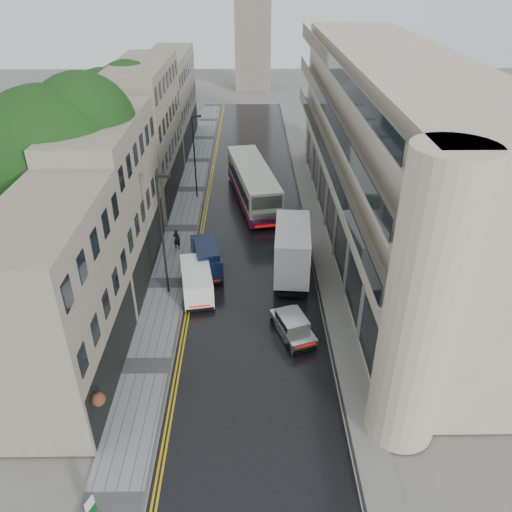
{
  "coord_description": "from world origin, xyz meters",
  "views": [
    {
      "loc": [
        -0.06,
        -9.93,
        19.54
      ],
      "look_at": [
        0.28,
        18.0,
        2.96
      ],
      "focal_mm": 35.0,
      "sensor_mm": 36.0,
      "label": 1
    }
  ],
  "objects_px": {
    "tree_near": "(57,188)",
    "white_van": "(185,296)",
    "silver_hatchback": "(290,342)",
    "lamp_post_near": "(163,237)",
    "lamp_post_far": "(195,158)",
    "white_lorry": "(276,261)",
    "navy_van": "(197,270)",
    "estate_sign": "(90,507)",
    "cream_bus": "(246,200)",
    "tree_far": "(111,137)",
    "pedestrian": "(177,239)"
  },
  "relations": [
    {
      "from": "silver_hatchback",
      "to": "lamp_post_far",
      "type": "xyz_separation_m",
      "value": [
        -7.31,
        21.88,
        3.27
      ]
    },
    {
      "from": "navy_van",
      "to": "white_lorry",
      "type": "bearing_deg",
      "value": -16.36
    },
    {
      "from": "white_lorry",
      "to": "estate_sign",
      "type": "distance_m",
      "value": 18.57
    },
    {
      "from": "cream_bus",
      "to": "navy_van",
      "type": "distance_m",
      "value": 10.8
    },
    {
      "from": "cream_bus",
      "to": "white_lorry",
      "type": "xyz_separation_m",
      "value": [
        2.12,
        -10.7,
        0.34
      ]
    },
    {
      "from": "cream_bus",
      "to": "lamp_post_near",
      "type": "height_order",
      "value": "lamp_post_near"
    },
    {
      "from": "navy_van",
      "to": "pedestrian",
      "type": "distance_m",
      "value": 5.23
    },
    {
      "from": "white_lorry",
      "to": "white_van",
      "type": "distance_m",
      "value": 6.54
    },
    {
      "from": "white_van",
      "to": "lamp_post_far",
      "type": "xyz_separation_m",
      "value": [
        -0.86,
        17.72,
        2.96
      ]
    },
    {
      "from": "tree_near",
      "to": "white_van",
      "type": "xyz_separation_m",
      "value": [
        8.2,
        -3.72,
        -5.93
      ]
    },
    {
      "from": "white_lorry",
      "to": "navy_van",
      "type": "relative_size",
      "value": 1.74
    },
    {
      "from": "navy_van",
      "to": "estate_sign",
      "type": "distance_m",
      "value": 17.25
    },
    {
      "from": "estate_sign",
      "to": "silver_hatchback",
      "type": "bearing_deg",
      "value": 71.86
    },
    {
      "from": "cream_bus",
      "to": "lamp_post_far",
      "type": "distance_m",
      "value": 6.87
    },
    {
      "from": "tree_near",
      "to": "white_lorry",
      "type": "distance_m",
      "value": 15.01
    },
    {
      "from": "white_lorry",
      "to": "estate_sign",
      "type": "bearing_deg",
      "value": -112.0
    },
    {
      "from": "tree_near",
      "to": "navy_van",
      "type": "height_order",
      "value": "tree_near"
    },
    {
      "from": "lamp_post_far",
      "to": "estate_sign",
      "type": "height_order",
      "value": "lamp_post_far"
    },
    {
      "from": "pedestrian",
      "to": "lamp_post_near",
      "type": "distance_m",
      "value": 6.83
    },
    {
      "from": "tree_near",
      "to": "silver_hatchback",
      "type": "height_order",
      "value": "tree_near"
    },
    {
      "from": "tree_far",
      "to": "silver_hatchback",
      "type": "relative_size",
      "value": 3.41
    },
    {
      "from": "tree_near",
      "to": "silver_hatchback",
      "type": "bearing_deg",
      "value": -28.26
    },
    {
      "from": "navy_van",
      "to": "lamp_post_near",
      "type": "relative_size",
      "value": 0.53
    },
    {
      "from": "tree_far",
      "to": "pedestrian",
      "type": "distance_m",
      "value": 12.22
    },
    {
      "from": "tree_far",
      "to": "pedestrian",
      "type": "bearing_deg",
      "value": -54.45
    },
    {
      "from": "navy_van",
      "to": "pedestrian",
      "type": "xyz_separation_m",
      "value": [
        -2.04,
        4.81,
        -0.22
      ]
    },
    {
      "from": "silver_hatchback",
      "to": "pedestrian",
      "type": "relative_size",
      "value": 2.24
    },
    {
      "from": "silver_hatchback",
      "to": "navy_van",
      "type": "distance_m",
      "value": 9.26
    },
    {
      "from": "navy_van",
      "to": "white_van",
      "type": "bearing_deg",
      "value": -112.36
    },
    {
      "from": "cream_bus",
      "to": "navy_van",
      "type": "height_order",
      "value": "cream_bus"
    },
    {
      "from": "silver_hatchback",
      "to": "white_van",
      "type": "distance_m",
      "value": 7.68
    },
    {
      "from": "white_lorry",
      "to": "lamp_post_far",
      "type": "relative_size",
      "value": 1.01
    },
    {
      "from": "pedestrian",
      "to": "estate_sign",
      "type": "bearing_deg",
      "value": 106.89
    },
    {
      "from": "pedestrian",
      "to": "lamp_post_far",
      "type": "xyz_separation_m",
      "value": [
        0.64,
        9.96,
        3.04
      ]
    },
    {
      "from": "navy_van",
      "to": "estate_sign",
      "type": "height_order",
      "value": "navy_van"
    },
    {
      "from": "white_lorry",
      "to": "cream_bus",
      "type": "bearing_deg",
      "value": 105.68
    },
    {
      "from": "white_van",
      "to": "silver_hatchback",
      "type": "bearing_deg",
      "value": -42.31
    },
    {
      "from": "tree_far",
      "to": "estate_sign",
      "type": "xyz_separation_m",
      "value": [
        5.6,
        -30.76,
        -5.65
      ]
    },
    {
      "from": "navy_van",
      "to": "lamp_post_far",
      "type": "bearing_deg",
      "value": 83.57
    },
    {
      "from": "white_lorry",
      "to": "pedestrian",
      "type": "bearing_deg",
      "value": 149.35
    },
    {
      "from": "navy_van",
      "to": "lamp_post_near",
      "type": "height_order",
      "value": "lamp_post_near"
    },
    {
      "from": "tree_near",
      "to": "white_lorry",
      "type": "xyz_separation_m",
      "value": [
        14.14,
        -1.19,
        -4.89
      ]
    },
    {
      "from": "tree_far",
      "to": "lamp_post_near",
      "type": "distance_m",
      "value": 16.35
    },
    {
      "from": "silver_hatchback",
      "to": "estate_sign",
      "type": "height_order",
      "value": "silver_hatchback"
    },
    {
      "from": "lamp_post_near",
      "to": "lamp_post_far",
      "type": "xyz_separation_m",
      "value": [
        0.52,
        15.88,
        -0.37
      ]
    },
    {
      "from": "lamp_post_near",
      "to": "tree_far",
      "type": "bearing_deg",
      "value": 126.52
    },
    {
      "from": "tree_near",
      "to": "estate_sign",
      "type": "height_order",
      "value": "tree_near"
    },
    {
      "from": "white_lorry",
      "to": "silver_hatchback",
      "type": "relative_size",
      "value": 2.12
    },
    {
      "from": "cream_bus",
      "to": "white_lorry",
      "type": "distance_m",
      "value": 10.91
    },
    {
      "from": "tree_near",
      "to": "lamp_post_far",
      "type": "xyz_separation_m",
      "value": [
        7.34,
        14.0,
        -2.97
      ]
    }
  ]
}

